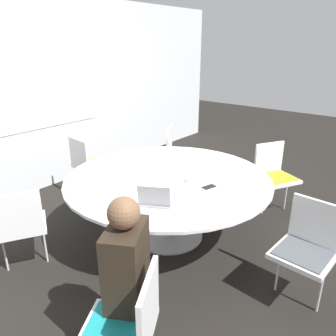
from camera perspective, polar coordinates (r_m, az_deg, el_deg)
name	(u,v)px	position (r m, az deg, el deg)	size (l,w,h in m)	color
ground_plane	(168,235)	(3.82, 0.00, -11.56)	(16.00, 16.00, 0.00)	black
wall_back	(40,96)	(5.05, -21.34, 11.65)	(8.00, 0.07, 2.70)	silver
conference_table	(168,185)	(3.52, 0.00, -3.04)	(2.17, 2.17, 0.72)	#B7B7BC
chair_0	(128,324)	(2.12, -7.02, -25.42)	(0.59, 0.58, 0.87)	white
chair_1	(307,244)	(2.95, 23.10, -12.11)	(0.45, 0.47, 0.87)	white
chair_2	(274,172)	(4.35, 17.99, -0.61)	(0.59, 0.58, 0.87)	white
chair_3	(178,151)	(4.94, 1.68, 3.00)	(0.59, 0.59, 0.87)	white
chair_4	(88,162)	(4.62, -13.77, 1.07)	(0.46, 0.48, 0.87)	white
chair_5	(20,222)	(3.31, -24.42, -8.61)	(0.59, 0.58, 0.87)	white
person_0	(124,269)	(2.18, -7.60, -17.11)	(0.42, 0.37, 1.22)	#2D2319
laptop	(155,199)	(2.88, -2.20, -5.50)	(0.36, 0.37, 0.21)	#99999E
coffee_cup	(192,179)	(3.33, 4.20, -1.95)	(0.09, 0.09, 0.08)	white
cell_phone	(209,187)	(3.26, 7.15, -3.28)	(0.15, 0.11, 0.01)	black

